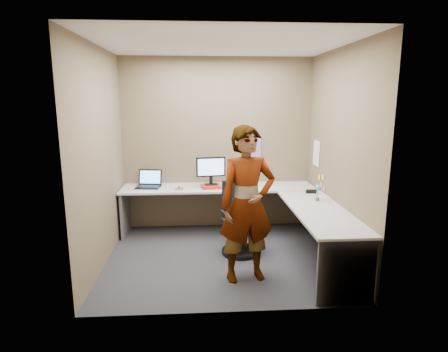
{
  "coord_description": "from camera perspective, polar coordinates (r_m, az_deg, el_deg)",
  "views": [
    {
      "loc": [
        -0.28,
        -4.63,
        2.07
      ],
      "look_at": [
        0.04,
        0.25,
        1.05
      ],
      "focal_mm": 30.0,
      "sensor_mm": 36.0,
      "label": 1
    }
  ],
  "objects": [
    {
      "name": "wall_right",
      "position": [
        5.01,
        17.13,
        3.0
      ],
      "size": [
        0.0,
        2.7,
        2.7
      ],
      "primitive_type": "plane",
      "rotation": [
        1.57,
        0.0,
        -1.57
      ],
      "color": "brown",
      "rests_on": "ground"
    },
    {
      "name": "wall_left",
      "position": [
        4.84,
        -18.3,
        2.64
      ],
      "size": [
        0.0,
        2.7,
        2.7
      ],
      "primitive_type": "plane",
      "rotation": [
        1.57,
        0.0,
        1.57
      ],
      "color": "brown",
      "rests_on": "ground"
    },
    {
      "name": "sticky_note_a",
      "position": [
        5.59,
        14.82,
        -0.18
      ],
      "size": [
        0.01,
        0.07,
        0.07
      ],
      "primitive_type": "cube",
      "color": "#F2E059",
      "rests_on": "wall_right"
    },
    {
      "name": "ground",
      "position": [
        5.08,
        -0.26,
        -12.27
      ],
      "size": [
        3.0,
        3.0,
        0.0
      ],
      "primitive_type": "plane",
      "color": "#242529",
      "rests_on": "ground"
    },
    {
      "name": "flower",
      "position": [
        5.11,
        14.1,
        -2.12
      ],
      "size": [
        0.07,
        0.07,
        0.22
      ],
      "color": "brown",
      "rests_on": "desk"
    },
    {
      "name": "calendar_purple",
      "position": [
        6.03,
        4.23,
        4.4
      ],
      "size": [
        0.3,
        0.01,
        0.4
      ],
      "primitive_type": "cube",
      "color": "#846BB7",
      "rests_on": "wall_back"
    },
    {
      "name": "sticky_note_d",
      "position": [
        5.73,
        14.33,
        -0.17
      ],
      "size": [
        0.01,
        0.07,
        0.07
      ],
      "primitive_type": "cube",
      "color": "#F2E059",
      "rests_on": "wall_right"
    },
    {
      "name": "stapler",
      "position": [
        5.52,
        13.14,
        -2.3
      ],
      "size": [
        0.15,
        0.04,
        0.05
      ],
      "primitive_type": "cube",
      "rotation": [
        0.0,
        0.0,
        0.03
      ],
      "color": "black",
      "rests_on": "desk"
    },
    {
      "name": "paper_ream",
      "position": [
        5.67,
        -1.99,
        -1.61
      ],
      "size": [
        0.3,
        0.24,
        0.06
      ],
      "primitive_type": "cube",
      "rotation": [
        0.0,
        0.0,
        0.16
      ],
      "color": "red",
      "rests_on": "desk"
    },
    {
      "name": "sticky_note_c",
      "position": [
        5.56,
        14.96,
        -1.85
      ],
      "size": [
        0.01,
        0.07,
        0.07
      ],
      "primitive_type": "cube",
      "color": "pink",
      "rests_on": "wall_right"
    },
    {
      "name": "laptop",
      "position": [
        5.88,
        -11.33,
        -0.99
      ],
      "size": [
        0.4,
        0.34,
        0.26
      ],
      "rotation": [
        0.0,
        0.0,
        -0.13
      ],
      "color": "black",
      "rests_on": "desk"
    },
    {
      "name": "origami",
      "position": [
        5.66,
        1.27,
        -1.62
      ],
      "size": [
        0.1,
        0.1,
        0.06
      ],
      "primitive_type": "cone",
      "color": "white",
      "rests_on": "desk"
    },
    {
      "name": "calendar_white",
      "position": [
        5.86,
        13.9,
        3.39
      ],
      "size": [
        0.01,
        0.28,
        0.38
      ],
      "primitive_type": "cube",
      "color": "white",
      "rests_on": "wall_right"
    },
    {
      "name": "desk",
      "position": [
        5.28,
        4.23,
        -4.55
      ],
      "size": [
        2.98,
        2.58,
        0.73
      ],
      "color": "#B8B8B8",
      "rests_on": "ground"
    },
    {
      "name": "sticky_note_b",
      "position": [
        5.66,
        14.59,
        -1.37
      ],
      "size": [
        0.01,
        0.07,
        0.07
      ],
      "primitive_type": "cube",
      "color": "pink",
      "rests_on": "wall_right"
    },
    {
      "name": "monitor",
      "position": [
        5.63,
        -2.01,
        1.15
      ],
      "size": [
        0.44,
        0.16,
        0.42
      ],
      "rotation": [
        0.0,
        0.0,
        0.16
      ],
      "color": "black",
      "rests_on": "paper_ream"
    },
    {
      "name": "person",
      "position": [
        4.24,
        3.56,
        -4.37
      ],
      "size": [
        0.73,
        0.55,
        1.79
      ],
      "primitive_type": "imported",
      "rotation": [
        0.0,
        0.0,
        0.21
      ],
      "color": "#999399",
      "rests_on": "ground"
    },
    {
      "name": "trackball_mouse",
      "position": [
        5.57,
        -6.85,
        -1.96
      ],
      "size": [
        0.12,
        0.08,
        0.07
      ],
      "color": "#B7B7BC",
      "rests_on": "desk"
    },
    {
      "name": "ceiling",
      "position": [
        4.68,
        -0.29,
        19.51
      ],
      "size": [
        3.0,
        3.0,
        0.0
      ],
      "primitive_type": "plane",
      "rotation": [
        3.14,
        0.0,
        0.0
      ],
      "color": "white",
      "rests_on": "wall_back"
    },
    {
      "name": "wall_back",
      "position": [
        5.98,
        -1.02,
        4.85
      ],
      "size": [
        3.0,
        0.0,
        3.0
      ],
      "primitive_type": "plane",
      "rotation": [
        1.57,
        0.0,
        0.0
      ],
      "color": "brown",
      "rests_on": "ground"
    },
    {
      "name": "office_chair",
      "position": [
        5.11,
        2.35,
        -7.37
      ],
      "size": [
        0.54,
        0.52,
        0.96
      ],
      "rotation": [
        0.0,
        0.0,
        0.22
      ],
      "color": "black",
      "rests_on": "ground"
    }
  ]
}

